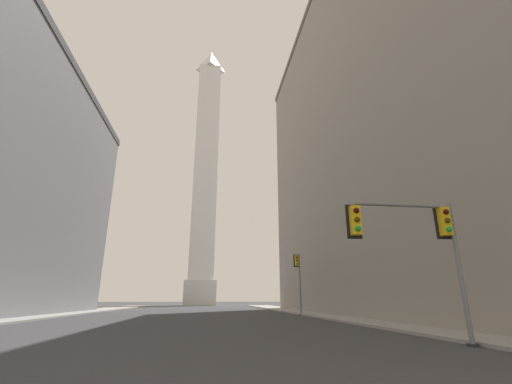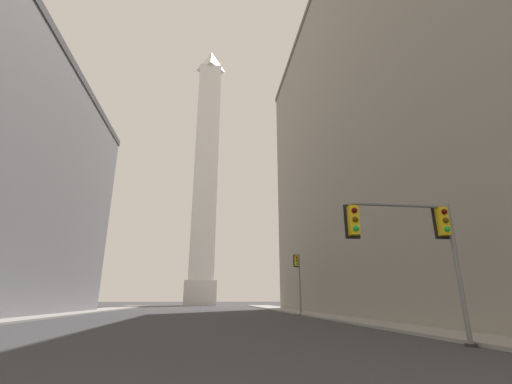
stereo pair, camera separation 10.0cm
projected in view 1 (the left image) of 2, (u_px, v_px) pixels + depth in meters
The scene contains 6 objects.
sidewalk_left at pixel (27, 317), 29.63m from camera, with size 5.00×103.47×0.15m, color gray.
sidewalk_right at pixel (331, 315), 33.21m from camera, with size 5.00×103.47×0.15m, color gray.
building_right at pixel (424, 131), 39.64m from camera, with size 24.23×53.24×40.42m.
obelisk at pixel (206, 169), 94.25m from camera, with size 7.78×7.78×74.44m.
traffic_light_near_right at pixel (419, 235), 12.99m from camera, with size 4.42×0.51×5.18m.
traffic_light_mid_right at pixel (298, 274), 36.22m from camera, with size 0.78×0.50×6.21m.
Camera 1 is at (1.65, -2.90, 1.61)m, focal length 24.00 mm.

